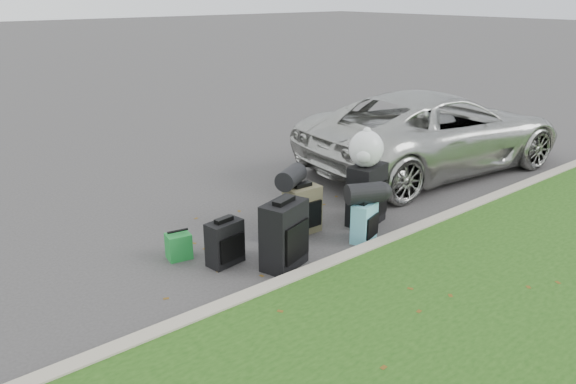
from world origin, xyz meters
TOP-DOWN VIEW (x-y plane):
  - ground at (0.00, 0.00)m, footprint 120.00×120.00m
  - curb at (0.00, -1.00)m, footprint 120.00×0.18m
  - suv at (3.66, 0.71)m, footprint 5.19×2.82m
  - suitcase_small_black at (-1.26, -0.06)m, footprint 0.45×0.29m
  - suitcase_large_black_left at (-0.78, -0.55)m, footprint 0.62×0.47m
  - suitcase_olive at (0.03, 0.07)m, footprint 0.47×0.30m
  - suitcase_teal at (0.44, -0.65)m, footprint 0.40×0.31m
  - suitcase_large_black_right at (0.89, -0.26)m, footprint 0.62×0.46m
  - tote_green at (-1.61, 0.41)m, footprint 0.31×0.27m
  - tote_navy at (-0.35, 0.14)m, footprint 0.36×0.32m
  - duffel_left at (-0.08, 0.17)m, footprint 0.54×0.45m
  - duffel_right at (0.45, -0.64)m, footprint 0.53×0.43m
  - trash_bag at (0.84, -0.26)m, footprint 0.47×0.47m

SIDE VIEW (x-z plane):
  - ground at x=0.00m, z-range 0.00..0.00m
  - curb at x=0.00m, z-range 0.00..0.15m
  - tote_green at x=-1.61m, z-range 0.00..0.31m
  - tote_navy at x=-0.35m, z-range 0.00..0.33m
  - suitcase_teal at x=0.44m, z-range 0.00..0.51m
  - suitcase_small_black at x=-1.26m, z-range 0.00..0.53m
  - suitcase_olive at x=0.03m, z-range 0.00..0.63m
  - suitcase_large_black_left at x=-0.78m, z-range 0.00..0.79m
  - suitcase_large_black_right at x=0.89m, z-range 0.00..0.83m
  - duffel_right at x=0.45m, z-range 0.51..0.77m
  - suv at x=3.66m, z-range 0.00..1.38m
  - duffel_left at x=-0.08m, z-range 0.63..0.89m
  - trash_bag at x=0.84m, z-range 0.83..1.30m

